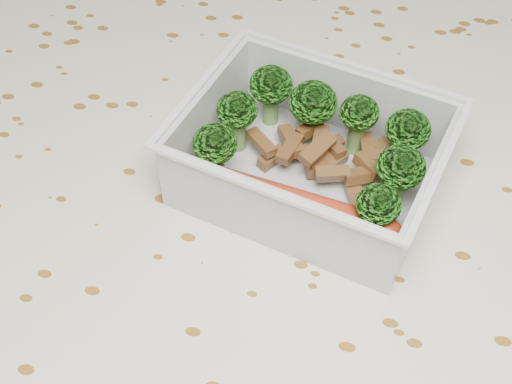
# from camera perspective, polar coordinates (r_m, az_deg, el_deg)

# --- Properties ---
(dining_table) EXTENTS (1.40, 0.90, 0.75)m
(dining_table) POSITION_cam_1_polar(r_m,az_deg,el_deg) (0.53, -0.71, -7.54)
(dining_table) COLOR brown
(dining_table) RESTS_ON ground
(tablecloth) EXTENTS (1.46, 0.96, 0.19)m
(tablecloth) POSITION_cam_1_polar(r_m,az_deg,el_deg) (0.49, -0.77, -4.34)
(tablecloth) COLOR beige
(tablecloth) RESTS_ON dining_table
(lunch_container) EXTENTS (0.19, 0.16, 0.06)m
(lunch_container) POSITION_cam_1_polar(r_m,az_deg,el_deg) (0.46, 4.40, 2.25)
(lunch_container) COLOR silver
(lunch_container) RESTS_ON tablecloth
(broccoli_florets) EXTENTS (0.15, 0.12, 0.05)m
(broccoli_florets) POSITION_cam_1_polar(r_m,az_deg,el_deg) (0.46, 5.28, 4.85)
(broccoli_florets) COLOR #608C3F
(broccoli_florets) RESTS_ON lunch_container
(meat_pile) EXTENTS (0.10, 0.07, 0.02)m
(meat_pile) POSITION_cam_1_polar(r_m,az_deg,el_deg) (0.48, 5.85, 2.92)
(meat_pile) COLOR brown
(meat_pile) RESTS_ON lunch_container
(sausage) EXTENTS (0.14, 0.04, 0.02)m
(sausage) POSITION_cam_1_polar(r_m,az_deg,el_deg) (0.44, 2.95, -1.01)
(sausage) COLOR #AC3118
(sausage) RESTS_ON lunch_container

